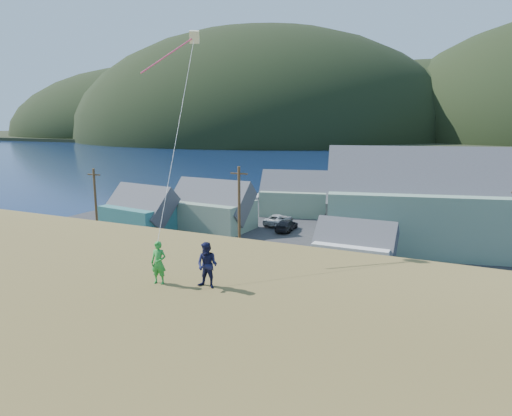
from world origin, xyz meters
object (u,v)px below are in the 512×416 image
at_px(shed_white, 354,248).
at_px(kite_flyer_green, 159,263).
at_px(wharf, 338,199).
at_px(shed_teal, 141,211).
at_px(shed_palegreen_far, 301,195).
at_px(shed_palegreen_near, 211,207).
at_px(kite_flyer_navy, 207,265).
at_px(lodge, 512,205).

distance_m(shed_white, kite_flyer_green, 26.24).
bearing_deg(wharf, shed_teal, -117.65).
relative_size(wharf, shed_palegreen_far, 2.11).
xyz_separation_m(shed_teal, shed_palegreen_far, (14.02, 17.20, 0.37)).
relative_size(shed_palegreen_near, kite_flyer_navy, 6.35).
height_order(shed_teal, kite_flyer_navy, kite_flyer_navy).
relative_size(shed_palegreen_near, shed_palegreen_far, 0.85).
bearing_deg(shed_white, lodge, 43.42).
height_order(lodge, kite_flyer_navy, lodge).
xyz_separation_m(shed_palegreen_far, kite_flyer_green, (11.04, -46.62, 5.11)).
distance_m(wharf, shed_palegreen_near, 27.31).
distance_m(lodge, shed_white, 17.67).
bearing_deg(shed_palegreen_near, shed_teal, -144.44).
relative_size(wharf, shed_white, 3.74).
relative_size(shed_palegreen_far, kite_flyer_green, 7.85).
bearing_deg(wharf, kite_flyer_green, -81.16).
height_order(shed_teal, shed_palegreen_near, shed_palegreen_near).
distance_m(wharf, shed_white, 35.69).
xyz_separation_m(shed_palegreen_near, kite_flyer_navy, (19.78, -33.39, 5.28)).
bearing_deg(kite_flyer_navy, shed_white, 89.51).
bearing_deg(shed_teal, kite_flyer_green, -41.30).
xyz_separation_m(shed_palegreen_far, kite_flyer_navy, (12.84, -46.22, 5.15)).
distance_m(shed_palegreen_near, kite_flyer_navy, 39.16).
distance_m(shed_palegreen_far, kite_flyer_navy, 48.24).
height_order(kite_flyer_green, kite_flyer_navy, kite_flyer_navy).
bearing_deg(shed_white, kite_flyer_navy, -89.35).
bearing_deg(shed_palegreen_near, wharf, 75.14).
bearing_deg(lodge, kite_flyer_green, -124.06).
xyz_separation_m(shed_white, shed_palegreen_far, (-12.42, 21.07, 0.74)).
distance_m(shed_palegreen_near, shed_white, 21.06).
relative_size(lodge, shed_teal, 4.02).
xyz_separation_m(shed_teal, kite_flyer_navy, (26.86, -29.01, 5.52)).
bearing_deg(wharf, shed_white, -72.62).
height_order(shed_teal, shed_white, shed_teal).
xyz_separation_m(shed_teal, shed_palegreen_near, (7.07, 4.37, 0.24)).
bearing_deg(shed_teal, lodge, 20.13).
bearing_deg(shed_white, kite_flyer_green, -93.40).
bearing_deg(lodge, wharf, 123.03).
relative_size(wharf, shed_palegreen_near, 2.49).
xyz_separation_m(wharf, kite_flyer_green, (9.26, -59.56, 7.53)).
distance_m(wharf, kite_flyer_green, 60.75).
xyz_separation_m(shed_white, kite_flyer_green, (-1.38, -25.54, 5.85)).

